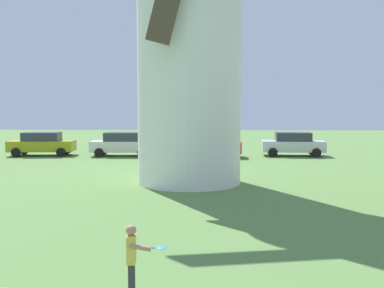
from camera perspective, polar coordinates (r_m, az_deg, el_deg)
The scene contains 6 objects.
windmill at distance 19.89m, azimuth -0.36°, elevation 14.36°, with size 8.32×5.09×13.83m.
player_far at distance 8.34m, azimuth -7.34°, elevation -13.48°, with size 0.74×0.46×1.24m.
parked_car_mustard at distance 32.35m, azimuth -18.07°, elevation 0.06°, with size 4.37×2.18×1.56m.
parked_car_cream at distance 30.90m, azimuth -8.62°, elevation 0.03°, with size 4.17×2.05×1.56m.
parked_car_red at distance 29.81m, azimuth 2.47°, elevation -0.10°, with size 3.93×2.06×1.56m.
parked_car_silver at distance 31.32m, azimuth 12.39°, elevation 0.03°, with size 4.16×2.05×1.56m.
Camera 1 is at (-0.01, -3.62, 3.30)m, focal length 43.12 mm.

